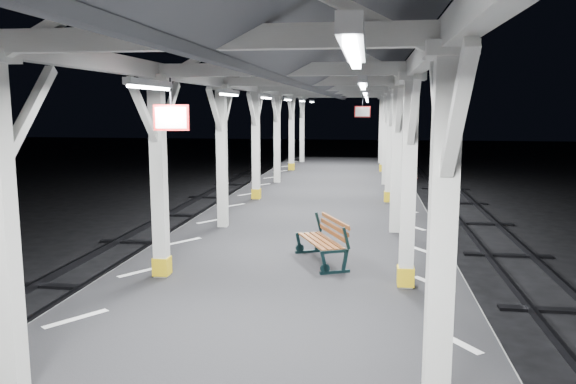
# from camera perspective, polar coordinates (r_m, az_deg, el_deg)

# --- Properties ---
(platform) EXTENTS (6.00, 50.00, 1.00)m
(platform) POSITION_cam_1_polar(r_m,az_deg,el_deg) (7.59, -3.26, -17.22)
(platform) COLOR black
(platform) RESTS_ON ground
(hazard_stripes_left) EXTENTS (1.00, 48.00, 0.01)m
(hazard_stripes_left) POSITION_cam_1_polar(r_m,az_deg,el_deg) (8.21, -20.71, -11.94)
(hazard_stripes_left) COLOR silver
(hazard_stripes_left) RESTS_ON platform
(hazard_stripes_right) EXTENTS (1.00, 48.00, 0.01)m
(hazard_stripes_right) POSITION_cam_1_polar(r_m,az_deg,el_deg) (7.34, 16.43, -14.21)
(hazard_stripes_right) COLOR silver
(hazard_stripes_right) RESTS_ON platform
(canopy) EXTENTS (5.40, 49.00, 4.65)m
(canopy) POSITION_cam_1_polar(r_m,az_deg,el_deg) (6.86, -3.59, 14.88)
(canopy) COLOR silver
(canopy) RESTS_ON platform
(bench_mid) EXTENTS (1.10, 1.58, 0.81)m
(bench_mid) POSITION_cam_1_polar(r_m,az_deg,el_deg) (10.25, 3.83, -4.80)
(bench_mid) COLOR black
(bench_mid) RESTS_ON platform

